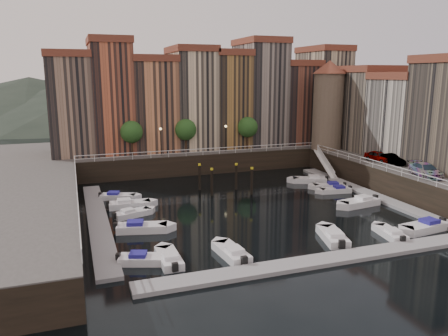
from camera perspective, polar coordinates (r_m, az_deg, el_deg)
name	(u,v)px	position (r m, az deg, el deg)	size (l,w,h in m)	color
ground	(243,204)	(50.59, 2.46, -4.73)	(200.00, 200.00, 0.00)	black
quay_far	(186,154)	(74.38, -4.95, 1.86)	(80.00, 20.00, 3.00)	black
quay_right	(447,177)	(64.31, 27.07, -1.04)	(20.00, 36.00, 3.00)	black
dock_left	(98,220)	(46.31, -16.15, -6.59)	(2.00, 28.00, 0.35)	gray
dock_right	(366,193)	(57.55, 18.03, -3.07)	(2.00, 28.00, 0.35)	gray
dock_near	(322,260)	(36.26, 12.65, -11.69)	(30.00, 2.00, 0.35)	gray
mountains	(130,95)	(156.36, -12.17, 9.33)	(145.00, 100.00, 18.00)	#2D382D
far_terrace	(209,98)	(71.81, -1.99, 9.13)	(48.70, 10.30, 17.50)	#8F705B
right_terrace	(411,112)	(66.22, 23.22, 6.72)	(9.30, 24.30, 14.00)	#746958
corner_tower	(328,104)	(70.72, 13.43, 8.16)	(5.20, 5.20, 13.80)	#6B5B4C
promenade_trees	(190,130)	(65.82, -4.46, 5.02)	(21.20, 3.20, 5.20)	black
street_lamps	(194,135)	(65.04, -3.94, 4.33)	(10.36, 0.36, 4.18)	black
railings	(228,164)	(54.10, 0.58, 0.53)	(36.08, 34.04, 0.52)	white
gangway	(325,162)	(66.45, 13.05, 0.73)	(2.78, 8.32, 3.73)	white
mooring_pilings	(225,180)	(55.16, 0.10, -1.52)	(5.87, 4.59, 3.78)	black
boat_left_0	(144,259)	(35.77, -10.44, -11.66)	(4.42, 2.82, 0.99)	silver
boat_left_1	(141,228)	(42.60, -10.82, -7.65)	(5.14, 2.87, 1.15)	silver
boat_left_2	(132,213)	(47.16, -11.96, -5.83)	(4.26, 2.72, 0.96)	silver
boat_left_3	(129,204)	(50.29, -12.35, -4.66)	(4.90, 2.01, 1.11)	silver
boat_left_4	(117,196)	(53.93, -13.77, -3.64)	(4.44, 2.87, 1.00)	silver
boat_right_0	(425,227)	(46.23, 24.79, -6.98)	(5.25, 2.43, 1.18)	silver
boat_right_1	(360,202)	(52.15, 17.32, -4.31)	(5.25, 2.53, 1.18)	silver
boat_right_2	(336,190)	(57.11, 14.40, -2.81)	(4.24, 2.07, 0.95)	silver
boat_right_3	(330,186)	(58.86, 13.63, -2.32)	(4.37, 2.63, 0.98)	silver
boat_right_4	(310,180)	(61.61, 11.21, -1.53)	(4.90, 3.27, 1.11)	silver
boat_near_0	(169,259)	(35.59, -7.17, -11.66)	(1.61, 4.41, 1.01)	silver
boat_near_1	(232,253)	(36.34, 1.03, -11.01)	(2.13, 4.74, 1.07)	silver
boat_near_2	(333,237)	(40.85, 14.05, -8.69)	(2.90, 5.04, 1.13)	silver
boat_near_3	(390,233)	(43.37, 20.90, -7.99)	(2.07, 4.26, 0.96)	silver
car_a	(378,157)	(62.74, 19.51, 1.36)	(1.66, 4.14, 1.41)	gray
car_b	(393,160)	(61.55, 21.19, 1.01)	(1.43, 4.11, 1.35)	gray
car_c	(426,171)	(55.58, 24.85, -0.34)	(2.09, 5.14, 1.49)	gray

